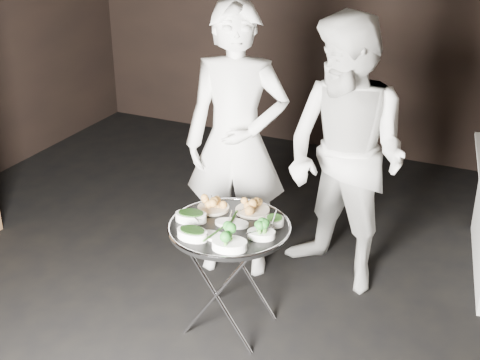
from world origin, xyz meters
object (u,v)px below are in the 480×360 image
at_px(tray_stand, 230,273).
at_px(serving_tray, 229,227).
at_px(waiter_right, 346,157).
at_px(waiter_left, 237,143).

xyz_separation_m(tray_stand, serving_tray, (0.00, 0.00, 0.31)).
height_order(tray_stand, waiter_right, waiter_right).
distance_m(tray_stand, waiter_left, 0.92).
height_order(waiter_left, waiter_right, waiter_left).
bearing_deg(waiter_right, waiter_left, -146.70).
bearing_deg(waiter_left, waiter_right, -5.47).
xyz_separation_m(tray_stand, waiter_right, (0.45, 0.81, 0.53)).
height_order(serving_tray, waiter_left, waiter_left).
bearing_deg(tray_stand, serving_tray, 0.00).
bearing_deg(serving_tray, tray_stand, 0.00).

